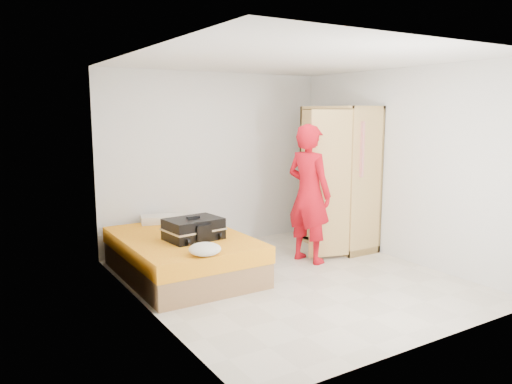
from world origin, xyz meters
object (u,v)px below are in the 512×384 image
person (309,194)px  round_cushion (205,249)px  bed (183,255)px  wardrobe (338,182)px  suitcase (194,229)px

person → round_cushion: size_ratio=5.33×
bed → wardrobe: 2.61m
wardrobe → bed: bearing=-180.0°
person → round_cushion: 1.94m
person → round_cushion: bearing=92.9°
suitcase → round_cushion: bearing=-111.1°
person → round_cushion: person is taller
suitcase → wardrobe: bearing=-1.0°
bed → suitcase: (0.06, -0.22, 0.37)m
wardrobe → round_cushion: bearing=-161.1°
bed → suitcase: suitcase is taller
bed → person: bearing=-11.3°
wardrobe → suitcase: size_ratio=2.99×
bed → wardrobe: size_ratio=0.96×
wardrobe → round_cushion: 2.81m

